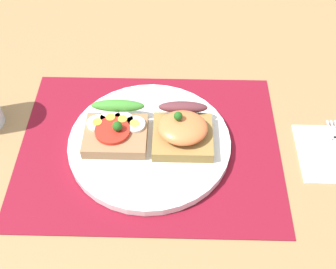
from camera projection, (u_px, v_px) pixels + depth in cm
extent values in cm
cube|color=#9A7449|center=(150.00, 153.00, 71.82)|extent=(120.00, 90.00, 3.20)
cube|color=maroon|center=(150.00, 146.00, 70.49)|extent=(42.24, 32.61, 0.30)
cylinder|color=white|center=(150.00, 143.00, 69.84)|extent=(26.18, 26.18, 1.38)
cube|color=#9A6F4A|center=(116.00, 134.00, 68.95)|extent=(9.98, 8.17, 1.88)
cylinder|color=red|center=(112.00, 132.00, 67.56)|extent=(5.59, 5.59, 0.60)
ellipsoid|color=#408C30|center=(118.00, 106.00, 70.45)|extent=(8.78, 2.20, 1.80)
sphere|color=#1E5919|center=(118.00, 124.00, 67.16)|extent=(1.60, 1.60, 1.60)
cylinder|color=white|center=(97.00, 123.00, 68.82)|extent=(3.38, 3.38, 0.50)
cylinder|color=yellow|center=(97.00, 122.00, 68.57)|extent=(1.52, 1.52, 0.16)
cylinder|color=white|center=(111.00, 119.00, 69.48)|extent=(3.38, 3.38, 0.50)
cylinder|color=yellow|center=(110.00, 117.00, 69.23)|extent=(1.52, 1.52, 0.16)
cylinder|color=white|center=(123.00, 120.00, 69.24)|extent=(3.38, 3.38, 0.50)
cylinder|color=yellow|center=(123.00, 119.00, 68.99)|extent=(1.52, 1.52, 0.16)
cylinder|color=white|center=(135.00, 124.00, 68.66)|extent=(3.38, 3.38, 0.50)
cylinder|color=yellow|center=(135.00, 123.00, 68.41)|extent=(1.52, 1.52, 0.16)
cube|color=olive|center=(183.00, 137.00, 68.49)|extent=(9.47, 8.80, 1.91)
ellipsoid|color=orange|center=(183.00, 126.00, 66.94)|extent=(7.76, 7.04, 2.60)
ellipsoid|color=brown|center=(183.00, 107.00, 70.17)|extent=(8.05, 2.20, 1.80)
sphere|color=#1E5919|center=(178.00, 116.00, 65.64)|extent=(1.40, 1.40, 1.40)
cube|color=#B7B7BC|center=(335.00, 136.00, 71.10)|extent=(1.50, 1.20, 0.32)
cube|color=#B7B7BC|center=(329.00, 127.00, 72.40)|extent=(0.32, 2.80, 0.32)
cube|color=#B7B7BC|center=(333.00, 127.00, 72.39)|extent=(0.32, 2.80, 0.32)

